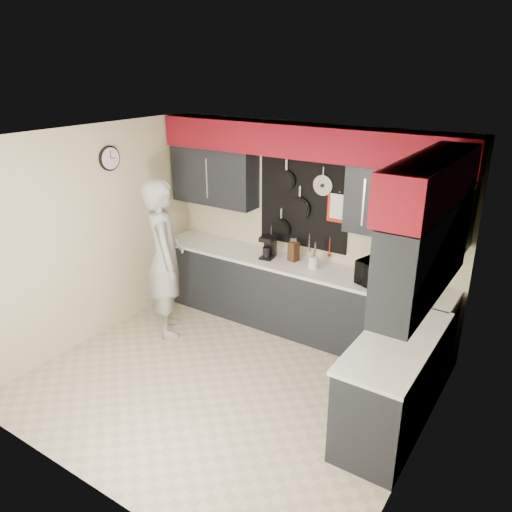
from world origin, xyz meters
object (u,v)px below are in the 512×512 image
Objects in this scene: microwave at (382,275)px; coffee_maker at (268,246)px; person at (165,259)px; utensil_crock at (313,262)px; knife_block at (294,252)px.

microwave is 1.52m from coffee_maker.
microwave is 0.26× the size of person.
utensil_crock is (-0.88, 0.07, -0.07)m from microwave.
knife_block is 0.33m from utensil_crock.
coffee_maker is at bearing -166.17° from microwave.
coffee_maker is 0.15× the size of person.
coffee_maker is 1.30m from person.
coffee_maker is (-0.32, -0.09, 0.03)m from knife_block.
person is (-1.26, -0.98, -0.05)m from knife_block.
person is (-0.94, -0.90, -0.08)m from coffee_maker.
knife_block is (-1.20, 0.14, -0.02)m from microwave.
microwave is at bearing -4.29° from utensil_crock.
microwave is 1.76× the size of coffee_maker.
coffee_maker is (-1.52, 0.06, 0.01)m from microwave.
knife_block is 0.12× the size of person.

